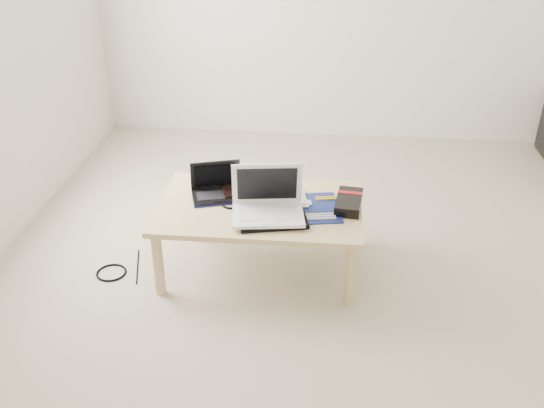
# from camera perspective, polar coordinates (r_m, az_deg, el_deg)

# --- Properties ---
(ground) EXTENTS (4.00, 4.00, 0.00)m
(ground) POSITION_cam_1_polar(r_m,az_deg,el_deg) (3.49, 6.61, -6.03)
(ground) COLOR #B9AD96
(ground) RESTS_ON ground
(coffee_table) EXTENTS (1.10, 0.70, 0.40)m
(coffee_table) POSITION_cam_1_polar(r_m,az_deg,el_deg) (3.30, -1.18, -0.84)
(coffee_table) COLOR tan
(coffee_table) RESTS_ON ground
(book) EXTENTS (0.38, 0.35, 0.03)m
(book) POSITION_cam_1_polar(r_m,az_deg,el_deg) (3.44, -2.18, 1.73)
(book) COLOR black
(book) RESTS_ON coffee_table
(netbook) EXTENTS (0.32, 0.27, 0.20)m
(netbook) POSITION_cam_1_polar(r_m,az_deg,el_deg) (3.36, -5.23, 1.42)
(netbook) COLOR black
(netbook) RESTS_ON coffee_table
(tablet) EXTENTS (0.27, 0.21, 0.01)m
(tablet) POSITION_cam_1_polar(r_m,az_deg,el_deg) (3.35, -1.55, 0.77)
(tablet) COLOR black
(tablet) RESTS_ON coffee_table
(remote) EXTENTS (0.10, 0.23, 0.02)m
(remote) POSITION_cam_1_polar(r_m,az_deg,el_deg) (3.33, 2.76, 0.56)
(remote) COLOR silver
(remote) RESTS_ON coffee_table
(neoprene_sleeve) EXTENTS (0.39, 0.32, 0.02)m
(neoprene_sleeve) POSITION_cam_1_polar(r_m,az_deg,el_deg) (3.14, 0.03, -1.28)
(neoprene_sleeve) COLOR black
(neoprene_sleeve) RESTS_ON coffee_table
(white_laptop) EXTENTS (0.40, 0.31, 0.26)m
(white_laptop) POSITION_cam_1_polar(r_m,az_deg,el_deg) (3.13, -0.41, 0.01)
(white_laptop) COLOR white
(white_laptop) RESTS_ON neoprene_sleeve
(motherboard) EXTENTS (0.32, 0.38, 0.02)m
(motherboard) POSITION_cam_1_polar(r_m,az_deg,el_deg) (3.24, 3.97, -0.38)
(motherboard) COLOR #0B174A
(motherboard) RESTS_ON coffee_table
(gpu_box) EXTENTS (0.16, 0.28, 0.06)m
(gpu_box) POSITION_cam_1_polar(r_m,az_deg,el_deg) (3.27, 7.25, 0.18)
(gpu_box) COLOR black
(gpu_box) RESTS_ON coffee_table
(cable_coil) EXTENTS (0.12, 0.12, 0.01)m
(cable_coil) POSITION_cam_1_polar(r_m,az_deg,el_deg) (3.28, -3.86, -0.02)
(cable_coil) COLOR black
(cable_coil) RESTS_ON coffee_table
(floor_cable_coil) EXTENTS (0.20, 0.20, 0.01)m
(floor_cable_coil) POSITION_cam_1_polar(r_m,az_deg,el_deg) (3.54, -14.88, -6.26)
(floor_cable_coil) COLOR black
(floor_cable_coil) RESTS_ON ground
(floor_cable_trail) EXTENTS (0.09, 0.33, 0.01)m
(floor_cable_trail) POSITION_cam_1_polar(r_m,az_deg,el_deg) (3.56, -12.54, -5.74)
(floor_cable_trail) COLOR black
(floor_cable_trail) RESTS_ON ground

